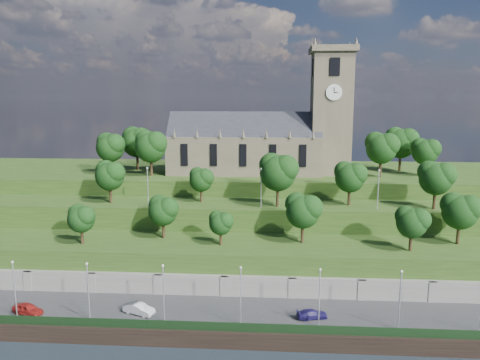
# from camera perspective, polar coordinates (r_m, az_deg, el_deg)

# --- Properties ---
(ground) EXTENTS (320.00, 320.00, 0.00)m
(ground) POSITION_cam_1_polar(r_m,az_deg,el_deg) (62.02, 1.87, -19.95)
(ground) COLOR black
(ground) RESTS_ON ground
(promenade) EXTENTS (160.00, 12.00, 2.00)m
(promenade) POSITION_cam_1_polar(r_m,az_deg,el_deg) (66.83, 2.07, -16.64)
(promenade) COLOR #2D2D30
(promenade) RESTS_ON ground
(quay_wall) EXTENTS (160.00, 0.50, 2.20)m
(quay_wall) POSITION_cam_1_polar(r_m,az_deg,el_deg) (61.43, 1.88, -19.08)
(quay_wall) COLOR black
(quay_wall) RESTS_ON ground
(fence) EXTENTS (160.00, 0.10, 1.20)m
(fence) POSITION_cam_1_polar(r_m,az_deg,el_deg) (61.29, 1.91, -17.56)
(fence) COLOR black
(fence) RESTS_ON promenade
(retaining_wall) EXTENTS (160.00, 2.10, 5.00)m
(retaining_wall) POSITION_cam_1_polar(r_m,az_deg,el_deg) (71.60, 2.24, -13.42)
(retaining_wall) COLOR slate
(retaining_wall) RESTS_ON ground
(embankment_lower) EXTENTS (160.00, 12.00, 8.00)m
(embankment_lower) POSITION_cam_1_polar(r_m,az_deg,el_deg) (76.63, 2.38, -10.60)
(embankment_lower) COLOR #264216
(embankment_lower) RESTS_ON ground
(embankment_upper) EXTENTS (160.00, 10.00, 12.00)m
(embankment_upper) POSITION_cam_1_polar(r_m,az_deg,el_deg) (86.41, 2.59, -6.79)
(embankment_upper) COLOR #264216
(embankment_upper) RESTS_ON ground
(hilltop) EXTENTS (160.00, 32.00, 15.00)m
(hilltop) POSITION_cam_1_polar(r_m,az_deg,el_deg) (106.34, 2.86, -2.75)
(hilltop) COLOR #264216
(hilltop) RESTS_ON ground
(church) EXTENTS (38.60, 12.35, 27.60)m
(church) POSITION_cam_1_polar(r_m,az_deg,el_deg) (100.05, 3.34, 5.15)
(church) COLOR brown
(church) RESTS_ON hilltop
(trees_lower) EXTENTS (65.04, 9.07, 8.22)m
(trees_lower) POSITION_cam_1_polar(r_m,az_deg,el_deg) (74.53, 7.55, -4.01)
(trees_lower) COLOR black
(trees_lower) RESTS_ON embankment_lower
(trees_upper) EXTENTS (63.28, 8.31, 9.46)m
(trees_upper) POSITION_cam_1_polar(r_m,az_deg,el_deg) (82.67, 5.65, 0.70)
(trees_upper) COLOR black
(trees_upper) RESTS_ON embankment_upper
(trees_hilltop) EXTENTS (71.37, 16.40, 9.66)m
(trees_hilltop) POSITION_cam_1_polar(r_m,az_deg,el_deg) (98.83, 2.30, 4.37)
(trees_hilltop) COLOR black
(trees_hilltop) RESTS_ON hilltop
(lamp_posts_promenade) EXTENTS (60.36, 0.36, 7.91)m
(lamp_posts_promenade) POSITION_cam_1_polar(r_m,az_deg,el_deg) (61.39, 0.08, -13.41)
(lamp_posts_promenade) COLOR #B2B2B7
(lamp_posts_promenade) RESTS_ON promenade
(lamp_posts_upper) EXTENTS (40.36, 0.36, 6.99)m
(lamp_posts_upper) POSITION_cam_1_polar(r_m,az_deg,el_deg) (81.10, 2.59, -0.57)
(lamp_posts_upper) COLOR #B2B2B7
(lamp_posts_upper) RESTS_ON embankment_upper
(car_left) EXTENTS (4.75, 3.15, 1.50)m
(car_left) POSITION_cam_1_polar(r_m,az_deg,el_deg) (71.69, -24.45, -14.11)
(car_left) COLOR maroon
(car_left) RESTS_ON promenade
(car_middle) EXTENTS (4.72, 3.04, 1.47)m
(car_middle) POSITION_cam_1_polar(r_m,az_deg,el_deg) (67.15, -12.21, -15.09)
(car_middle) COLOR #AFB0B4
(car_middle) RESTS_ON promenade
(car_right) EXTENTS (4.40, 2.58, 1.20)m
(car_right) POSITION_cam_1_polar(r_m,az_deg,el_deg) (65.36, 8.78, -15.84)
(car_right) COLOR navy
(car_right) RESTS_ON promenade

